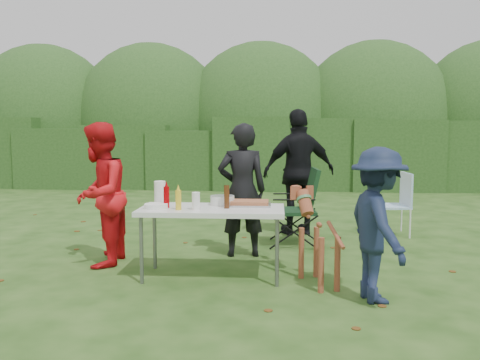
# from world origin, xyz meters

# --- Properties ---
(ground) EXTENTS (80.00, 80.00, 0.00)m
(ground) POSITION_xyz_m (0.00, 0.00, 0.00)
(ground) COLOR #1E4211
(hedge_row) EXTENTS (22.00, 1.40, 1.70)m
(hedge_row) POSITION_xyz_m (0.00, 8.00, 0.85)
(hedge_row) COLOR #23471C
(hedge_row) RESTS_ON ground
(shrub_backdrop) EXTENTS (20.00, 2.60, 3.20)m
(shrub_backdrop) POSITION_xyz_m (0.00, 9.60, 1.60)
(shrub_backdrop) COLOR #3D6628
(shrub_backdrop) RESTS_ON ground
(folding_table) EXTENTS (1.50, 0.70, 0.74)m
(folding_table) POSITION_xyz_m (-0.20, 0.17, 0.69)
(folding_table) COLOR silver
(folding_table) RESTS_ON ground
(person_cook) EXTENTS (0.64, 0.47, 1.62)m
(person_cook) POSITION_xyz_m (0.05, 1.08, 0.81)
(person_cook) COLOR black
(person_cook) RESTS_ON ground
(person_red_jacket) EXTENTS (0.64, 0.81, 1.63)m
(person_red_jacket) POSITION_xyz_m (-1.54, 0.55, 0.82)
(person_red_jacket) COLOR red
(person_red_jacket) RESTS_ON ground
(person_black_puffy) EXTENTS (1.16, 0.75, 1.84)m
(person_black_puffy) POSITION_xyz_m (0.79, 2.41, 0.92)
(person_black_puffy) COLOR black
(person_black_puffy) RESTS_ON ground
(child) EXTENTS (0.70, 1.00, 1.40)m
(child) POSITION_xyz_m (1.38, -0.44, 0.70)
(child) COLOR #17223D
(child) RESTS_ON ground
(dog) EXTENTS (0.70, 1.05, 0.92)m
(dog) POSITION_xyz_m (0.89, -0.00, 0.46)
(dog) COLOR brown
(dog) RESTS_ON ground
(camping_chair) EXTENTS (0.70, 0.70, 1.04)m
(camping_chair) POSITION_xyz_m (0.69, 1.71, 0.52)
(camping_chair) COLOR #14331A
(camping_chair) RESTS_ON ground
(lawn_chair) EXTENTS (0.59, 0.59, 0.92)m
(lawn_chair) POSITION_xyz_m (2.13, 2.47, 0.46)
(lawn_chair) COLOR #5BA3DA
(lawn_chair) RESTS_ON ground
(food_tray) EXTENTS (0.45, 0.30, 0.02)m
(food_tray) POSITION_xyz_m (0.18, 0.33, 0.75)
(food_tray) COLOR #B7B7BA
(food_tray) RESTS_ON folding_table
(focaccia_bread) EXTENTS (0.40, 0.26, 0.04)m
(focaccia_bread) POSITION_xyz_m (0.18, 0.33, 0.78)
(focaccia_bread) COLOR #A8603C
(focaccia_bread) RESTS_ON food_tray
(mustard_bottle) EXTENTS (0.06, 0.06, 0.20)m
(mustard_bottle) POSITION_xyz_m (-0.53, 0.01, 0.84)
(mustard_bottle) COLOR yellow
(mustard_bottle) RESTS_ON folding_table
(ketchup_bottle) EXTENTS (0.06, 0.06, 0.22)m
(ketchup_bottle) POSITION_xyz_m (-0.68, 0.13, 0.85)
(ketchup_bottle) COLOR #940106
(ketchup_bottle) RESTS_ON folding_table
(beer_bottle) EXTENTS (0.06, 0.06, 0.24)m
(beer_bottle) POSITION_xyz_m (-0.05, 0.14, 0.86)
(beer_bottle) COLOR #47230F
(beer_bottle) RESTS_ON folding_table
(paper_towel_roll) EXTENTS (0.12, 0.12, 0.26)m
(paper_towel_roll) POSITION_xyz_m (-0.78, 0.31, 0.87)
(paper_towel_roll) COLOR white
(paper_towel_roll) RESTS_ON folding_table
(cup_stack) EXTENTS (0.08, 0.08, 0.18)m
(cup_stack) POSITION_xyz_m (-0.35, 0.01, 0.83)
(cup_stack) COLOR white
(cup_stack) RESTS_ON folding_table
(pasta_bowl) EXTENTS (0.26, 0.26, 0.10)m
(pasta_bowl) POSITION_xyz_m (-0.12, 0.37, 0.79)
(pasta_bowl) COLOR silver
(pasta_bowl) RESTS_ON folding_table
(plate_stack) EXTENTS (0.24, 0.24, 0.05)m
(plate_stack) POSITION_xyz_m (-0.77, 0.08, 0.77)
(plate_stack) COLOR white
(plate_stack) RESTS_ON folding_table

